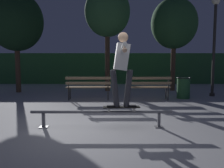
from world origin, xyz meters
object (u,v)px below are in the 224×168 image
at_px(skateboard, 122,107).
at_px(skateboarder, 122,63).
at_px(park_bench_left_center, 149,85).
at_px(tree_far_left, 17,22).
at_px(lamp_post_right, 215,33).
at_px(grind_rail, 102,114).
at_px(tree_behind_benches, 108,12).
at_px(park_bench_leftmost, 89,85).
at_px(trash_can, 184,88).
at_px(tree_far_right, 175,24).

xyz_separation_m(skateboard, skateboarder, (0.00, 0.00, 0.94)).
relative_size(park_bench_left_center, tree_far_left, 0.36).
bearing_deg(skateboard, lamp_post_right, 49.61).
distance_m(grind_rail, skateboarder, 1.17).
height_order(grind_rail, tree_behind_benches, tree_behind_benches).
bearing_deg(lamp_post_right, skateboard, -130.39).
bearing_deg(lamp_post_right, park_bench_leftmost, -168.91).
height_order(skateboard, tree_behind_benches, tree_behind_benches).
height_order(skateboard, park_bench_leftmost, park_bench_leftmost).
bearing_deg(grind_rail, tree_far_left, 125.01).
bearing_deg(trash_can, skateboard, -122.48).
bearing_deg(lamp_post_right, tree_far_right, 121.58).
xyz_separation_m(park_bench_leftmost, trash_can, (3.54, 0.36, -0.12)).
bearing_deg(tree_far_left, park_bench_left_center, -21.31).
xyz_separation_m(tree_far_left, tree_behind_benches, (4.01, 0.47, 0.49)).
bearing_deg(lamp_post_right, skateboarder, -130.37).
distance_m(skateboard, park_bench_left_center, 3.72).
relative_size(tree_behind_benches, tree_far_right, 1.11).
height_order(skateboarder, lamp_post_right, lamp_post_right).
bearing_deg(trash_can, park_bench_leftmost, -174.12).
distance_m(grind_rail, lamp_post_right, 6.58).
bearing_deg(tree_far_left, tree_far_right, 5.08).
height_order(tree_far_left, tree_behind_benches, tree_behind_benches).
bearing_deg(park_bench_leftmost, skateboarder, -73.50).
height_order(grind_rail, trash_can, trash_can).
bearing_deg(skateboard, tree_far_left, 127.81).
bearing_deg(lamp_post_right, trash_can, -156.17).
bearing_deg(park_bench_leftmost, tree_far_left, 147.43).
bearing_deg(park_bench_left_center, skateboarder, -107.30).
bearing_deg(park_bench_leftmost, skateboard, -73.54).
distance_m(park_bench_left_center, trash_can, 1.43).
relative_size(tree_far_left, trash_can, 5.55).
bearing_deg(lamp_post_right, tree_behind_benches, 158.44).
height_order(skateboarder, park_bench_left_center, skateboarder).
relative_size(skateboarder, park_bench_leftmost, 0.97).
height_order(skateboarder, park_bench_leftmost, skateboarder).
bearing_deg(tree_far_right, tree_behind_benches, -177.07).
distance_m(park_bench_left_center, tree_behind_benches, 4.33).
bearing_deg(skateboard, skateboarder, 2.48).
xyz_separation_m(tree_far_left, tree_far_right, (7.13, 0.63, 0.01)).
distance_m(skateboarder, trash_can, 4.73).
xyz_separation_m(tree_behind_benches, lamp_post_right, (4.24, -1.68, -1.14)).
bearing_deg(park_bench_leftmost, trash_can, 5.88).
height_order(grind_rail, tree_far_left, tree_far_left).
bearing_deg(grind_rail, skateboard, 0.00).
height_order(tree_behind_benches, lamp_post_right, tree_behind_benches).
xyz_separation_m(skateboarder, tree_far_left, (-4.43, 5.71, 1.76)).
relative_size(skateboard, park_bench_left_center, 0.49).
bearing_deg(park_bench_left_center, tree_behind_benches, 120.01).
relative_size(tree_far_left, tree_far_right, 1.02).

